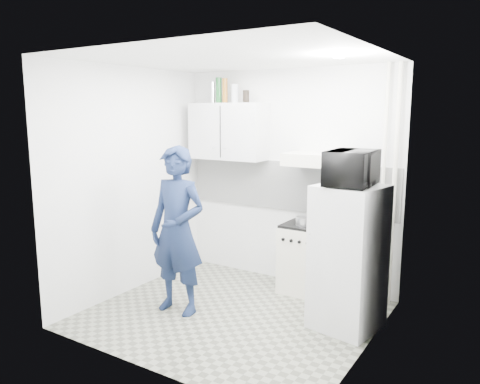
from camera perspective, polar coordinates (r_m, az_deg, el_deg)
The scene contains 22 objects.
floor at distance 5.06m, azimuth -1.00°, elevation -14.70°, with size 2.80×2.80×0.00m, color gray.
ceiling at distance 4.63m, azimuth -1.10°, elevation 16.04°, with size 2.80×2.80×0.00m, color white.
wall_back at distance 5.74m, azimuth 5.81°, elevation 1.78°, with size 2.80×2.80×0.00m, color silver.
wall_left at distance 5.55m, azimuth -13.22°, elevation 1.29°, with size 2.60×2.60×0.00m, color silver.
wall_right at distance 4.09m, azimuth 15.61°, elevation -1.80°, with size 2.60×2.60×0.00m, color silver.
person at distance 4.91m, azimuth -7.65°, elevation -4.68°, with size 0.64×0.42×1.75m, color #14203F.
stove at distance 5.58m, azimuth 7.82°, elevation -8.09°, with size 0.49×0.49×0.78m, color silver.
fridge at distance 4.67m, azimuth 13.06°, elevation -7.80°, with size 0.58×0.58×1.41m, color silver.
stove_top at distance 5.47m, azimuth 7.92°, elevation -4.03°, with size 0.47×0.47×0.03m, color black.
saucepan at distance 5.39m, azimuth 7.72°, elevation -3.53°, with size 0.17×0.17×0.10m, color silver.
microwave at distance 4.49m, azimuth 13.48°, elevation 2.86°, with size 0.40×0.60×0.33m, color black.
bottle_b at distance 6.05m, azimuth -3.37°, elevation 12.02°, with size 0.07×0.07×0.27m, color silver.
bottle_c at distance 6.00m, azimuth -2.61°, elevation 12.28°, with size 0.08×0.08×0.31m, color #144C1E.
bottle_d at distance 5.94m, azimuth -1.85°, elevation 12.24°, with size 0.07×0.07×0.30m, color brown.
canister_a at distance 5.86m, azimuth -0.63°, elevation 11.91°, with size 0.09×0.09×0.23m, color #B2B7BC.
canister_b at distance 5.78m, azimuth 0.74°, elevation 11.57°, with size 0.08×0.08×0.15m, color black.
upper_cabinet at distance 5.92m, azimuth -1.44°, elevation 7.41°, with size 1.00×0.35×0.70m, color silver.
range_hood at distance 5.30m, azimuth 9.01°, elevation 3.97°, with size 0.60×0.50×0.14m, color silver.
backsplash at distance 5.75m, azimuth 5.72°, elevation 0.77°, with size 2.74×0.03×0.60m, color white.
pipe_a at distance 5.23m, azimuth 18.27°, elevation 0.53°, with size 0.05×0.05×2.60m, color silver.
pipe_b at distance 5.26m, azimuth 17.00°, elevation 0.65°, with size 0.04×0.04×2.60m, color silver.
ceiling_spot_fixture at distance 4.35m, azimuth 11.96°, elevation 15.84°, with size 0.10×0.10×0.02m, color white.
Camera 1 is at (2.53, -3.85, 2.10)m, focal length 35.00 mm.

